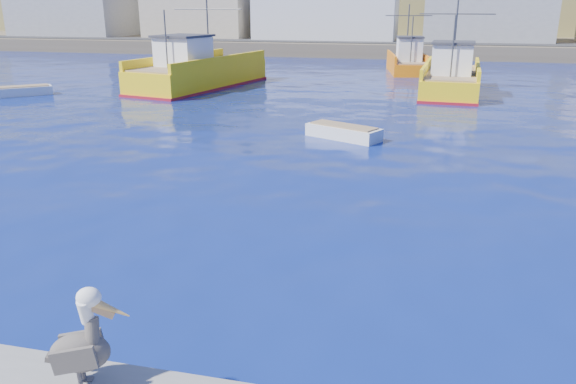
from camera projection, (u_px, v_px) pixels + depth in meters
The scene contains 7 objects.
ground at pixel (257, 308), 11.76m from camera, with size 260.00×260.00×0.00m, color #071152.
trawler_yellow_a at pixel (198, 72), 42.57m from camera, with size 7.19×13.89×6.76m.
trawler_yellow_b at pixel (451, 79), 39.78m from camera, with size 5.19×11.17×6.47m.
boat_orange at pixel (407, 61), 51.83m from camera, with size 4.34×8.47×6.05m.
skiff_left at pixel (23, 92), 38.99m from camera, with size 3.69×3.52×0.82m.
skiff_mid at pixel (343, 133), 26.57m from camera, with size 3.80×2.71×0.78m.
pelican at pixel (82, 344), 8.43m from camera, with size 1.31×0.79×1.65m.
Camera 1 is at (3.06, -9.93, 6.06)m, focal length 35.00 mm.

